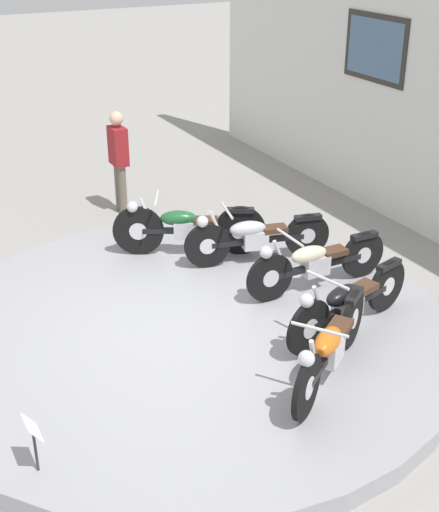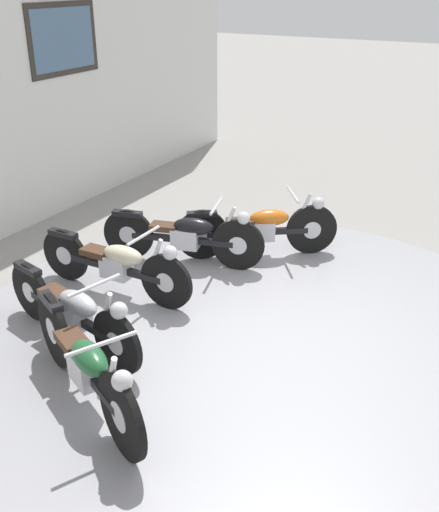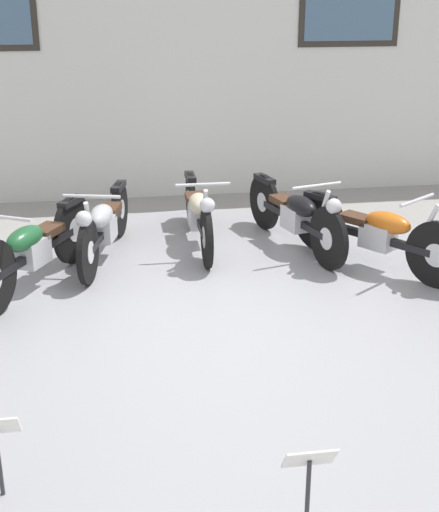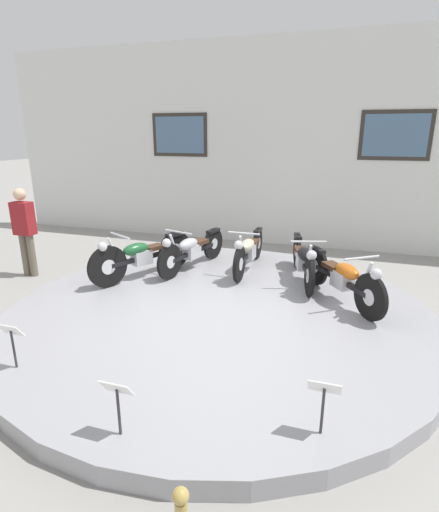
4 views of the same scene
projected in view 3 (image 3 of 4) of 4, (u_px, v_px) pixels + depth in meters
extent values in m
plane|color=gray|center=(224.00, 333.00, 6.11)|extent=(60.00, 60.00, 0.00)
cylinder|color=#99999E|center=(224.00, 323.00, 6.07)|extent=(5.92, 5.92, 0.20)
cube|color=silver|center=(171.00, 27.00, 9.37)|extent=(14.00, 0.20, 4.56)
cube|color=#2D2823|center=(350.00, 8.00, 9.53)|extent=(1.40, 0.02, 1.00)
cube|color=slate|center=(350.00, 8.00, 9.53)|extent=(1.24, 0.02, 0.84)
cylinder|color=black|center=(73.00, 230.00, 7.01)|extent=(0.36, 0.63, 0.68)
cylinder|color=silver|center=(73.00, 230.00, 7.01)|extent=(0.17, 0.24, 0.24)
cube|color=black|center=(36.00, 252.00, 6.41)|extent=(0.63, 1.14, 0.07)
cube|color=silver|center=(33.00, 252.00, 6.37)|extent=(0.32, 0.38, 0.24)
ellipsoid|color=#1E562D|center=(25.00, 238.00, 6.23)|extent=(0.42, 0.53, 0.20)
cube|color=#472D1E|center=(47.00, 230.00, 6.56)|extent=(0.32, 0.38, 0.07)
cube|color=black|center=(71.00, 201.00, 6.91)|extent=(0.25, 0.37, 0.06)
cylinder|color=silver|center=(3.00, 217.00, 5.88)|extent=(0.49, 0.28, 0.03)
cylinder|color=black|center=(88.00, 252.00, 6.52)|extent=(0.20, 0.60, 0.60)
cylinder|color=silver|center=(88.00, 252.00, 6.52)|extent=(0.11, 0.22, 0.21)
cylinder|color=black|center=(120.00, 209.00, 7.78)|extent=(0.20, 0.60, 0.60)
cylinder|color=silver|center=(120.00, 209.00, 7.78)|extent=(0.11, 0.22, 0.21)
cube|color=black|center=(105.00, 229.00, 7.15)|extent=(0.36, 1.22, 0.07)
cube|color=silver|center=(104.00, 228.00, 7.11)|extent=(0.27, 0.36, 0.24)
ellipsoid|color=#B2B5BA|center=(101.00, 216.00, 6.96)|extent=(0.33, 0.52, 0.20)
cube|color=#472D1E|center=(109.00, 209.00, 7.31)|extent=(0.27, 0.36, 0.07)
cube|color=black|center=(118.00, 187.00, 7.69)|extent=(0.18, 0.37, 0.06)
cylinder|color=silver|center=(91.00, 227.00, 6.59)|extent=(0.10, 0.25, 0.54)
cylinder|color=silver|center=(92.00, 196.00, 6.60)|extent=(0.53, 0.16, 0.03)
sphere|color=silver|center=(84.00, 219.00, 6.35)|extent=(0.15, 0.15, 0.15)
cylinder|color=black|center=(206.00, 237.00, 6.91)|extent=(0.06, 0.60, 0.60)
cylinder|color=silver|center=(206.00, 237.00, 6.91)|extent=(0.07, 0.21, 0.21)
cylinder|color=black|center=(191.00, 199.00, 8.16)|extent=(0.06, 0.60, 0.60)
cylinder|color=silver|center=(191.00, 199.00, 8.16)|extent=(0.07, 0.21, 0.21)
cube|color=black|center=(198.00, 216.00, 7.53)|extent=(0.08, 1.24, 0.07)
cube|color=silver|center=(198.00, 216.00, 7.49)|extent=(0.20, 0.32, 0.24)
ellipsoid|color=beige|center=(199.00, 204.00, 7.34)|extent=(0.22, 0.48, 0.20)
cube|color=#472D1E|center=(195.00, 198.00, 7.69)|extent=(0.20, 0.32, 0.07)
cube|color=black|center=(191.00, 177.00, 8.07)|extent=(0.10, 0.36, 0.06)
cylinder|color=silver|center=(204.00, 213.00, 6.98)|extent=(0.05, 0.25, 0.54)
cylinder|color=silver|center=(203.00, 185.00, 6.98)|extent=(0.54, 0.04, 0.03)
sphere|color=silver|center=(207.00, 205.00, 6.73)|extent=(0.15, 0.15, 0.15)
cylinder|color=black|center=(328.00, 238.00, 6.85)|extent=(0.22, 0.61, 0.62)
cylinder|color=silver|center=(328.00, 238.00, 6.85)|extent=(0.12, 0.23, 0.22)
cylinder|color=black|center=(264.00, 202.00, 8.01)|extent=(0.22, 0.61, 0.62)
cylinder|color=silver|center=(264.00, 202.00, 8.01)|extent=(0.12, 0.23, 0.22)
cube|color=black|center=(294.00, 219.00, 7.43)|extent=(0.39, 1.22, 0.07)
cube|color=silver|center=(296.00, 218.00, 7.39)|extent=(0.28, 0.36, 0.24)
ellipsoid|color=black|center=(301.00, 206.00, 7.25)|extent=(0.34, 0.52, 0.20)
cube|color=#472D1E|center=(284.00, 200.00, 7.57)|extent=(0.28, 0.36, 0.07)
cube|color=black|center=(265.00, 179.00, 7.91)|extent=(0.19, 0.37, 0.06)
cylinder|color=silver|center=(321.00, 214.00, 6.91)|extent=(0.11, 0.25, 0.54)
cylinder|color=silver|center=(317.00, 186.00, 6.91)|extent=(0.53, 0.17, 0.03)
sphere|color=silver|center=(334.00, 206.00, 6.68)|extent=(0.15, 0.15, 0.15)
cylinder|color=black|center=(437.00, 255.00, 6.43)|extent=(0.41, 0.54, 0.63)
cylinder|color=silver|center=(437.00, 255.00, 6.43)|extent=(0.18, 0.22, 0.22)
cylinder|color=black|center=(319.00, 222.00, 7.33)|extent=(0.41, 0.54, 0.63)
cylinder|color=silver|center=(319.00, 222.00, 7.33)|extent=(0.18, 0.22, 0.22)
cube|color=black|center=(374.00, 237.00, 6.88)|extent=(0.78, 1.05, 0.07)
cube|color=silver|center=(378.00, 236.00, 6.85)|extent=(0.35, 0.38, 0.24)
ellipsoid|color=#D16619|center=(388.00, 223.00, 6.72)|extent=(0.46, 0.52, 0.20)
cube|color=#472D1E|center=(356.00, 218.00, 6.98)|extent=(0.35, 0.38, 0.07)
cube|color=black|center=(320.00, 197.00, 7.24)|extent=(0.29, 0.35, 0.06)
cylinder|color=silver|center=(425.00, 230.00, 6.46)|extent=(0.18, 0.23, 0.54)
cylinder|color=silver|center=(417.00, 200.00, 6.44)|extent=(0.46, 0.34, 0.03)
cylinder|color=#333338|center=(308.00, 496.00, 3.55)|extent=(0.02, 0.02, 0.42)
cube|color=white|center=(310.00, 459.00, 3.47)|extent=(0.26, 0.11, 0.15)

